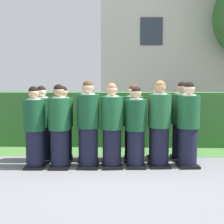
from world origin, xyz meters
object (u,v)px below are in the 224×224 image
(student_front_row_5, at_px, (160,126))
(student_front_row_3, at_px, (112,127))
(student_front_row_2, at_px, (88,126))
(student_front_row_4, at_px, (136,129))
(student_front_row_6, at_px, (188,127))
(student_rear_row_6, at_px, (181,123))
(student_rear_row_3, at_px, (112,125))
(student_rear_row_1, at_px, (63,125))
(student_rear_row_4, at_px, (133,125))
(student_rear_row_0, at_px, (42,125))
(student_in_red_blazer, at_px, (157,125))
(student_front_row_1, at_px, (59,128))
(student_front_row_0, at_px, (35,129))
(student_rear_row_2, at_px, (87,124))

(student_front_row_5, bearing_deg, student_front_row_3, -174.72)
(student_front_row_2, height_order, student_front_row_4, student_front_row_2)
(student_front_row_6, xyz_separation_m, student_rear_row_6, (-0.03, 0.52, 0.00))
(student_front_row_5, distance_m, student_rear_row_3, 1.04)
(student_front_row_5, relative_size, student_rear_row_1, 1.08)
(student_rear_row_4, bearing_deg, student_rear_row_0, -177.17)
(student_rear_row_4, bearing_deg, student_front_row_2, -149.81)
(student_front_row_4, height_order, student_rear_row_4, student_rear_row_4)
(student_in_red_blazer, bearing_deg, student_front_row_5, -92.33)
(student_front_row_3, bearing_deg, student_rear_row_3, 92.50)
(student_rear_row_3, relative_size, student_rear_row_4, 0.99)
(student_rear_row_1, bearing_deg, student_rear_row_3, 2.60)
(student_rear_row_0, distance_m, student_rear_row_1, 0.44)
(student_rear_row_3, distance_m, student_rear_row_4, 0.45)
(student_front_row_4, xyz_separation_m, student_rear_row_3, (-0.48, 0.48, 0.01))
(student_front_row_1, xyz_separation_m, student_rear_row_6, (2.46, 0.67, 0.02))
(student_rear_row_3, height_order, student_rear_row_6, student_rear_row_6)
(student_front_row_5, bearing_deg, student_front_row_4, -172.31)
(student_front_row_0, relative_size, student_front_row_1, 0.98)
(student_front_row_3, height_order, student_in_red_blazer, student_front_row_3)
(student_front_row_4, height_order, student_rear_row_6, student_rear_row_6)
(student_front_row_4, xyz_separation_m, student_rear_row_6, (0.99, 0.58, 0.04))
(student_front_row_2, height_order, student_rear_row_4, student_front_row_2)
(student_front_row_2, bearing_deg, student_front_row_6, 3.07)
(student_front_row_5, distance_m, student_rear_row_1, 1.99)
(student_rear_row_6, bearing_deg, student_rear_row_4, -174.17)
(student_rear_row_3, bearing_deg, student_front_row_5, -23.98)
(student_rear_row_4, bearing_deg, student_in_red_blazer, 7.64)
(student_front_row_3, relative_size, student_front_row_6, 0.99)
(student_rear_row_2, bearing_deg, student_front_row_3, -41.31)
(student_front_row_0, height_order, student_rear_row_1, student_front_row_0)
(student_front_row_1, relative_size, student_front_row_3, 0.99)
(student_front_row_1, relative_size, student_rear_row_2, 1.00)
(student_front_row_1, relative_size, student_front_row_2, 0.96)
(student_front_row_2, xyz_separation_m, student_front_row_5, (1.38, 0.10, -0.00))
(student_front_row_0, height_order, student_front_row_6, student_front_row_6)
(student_front_row_1, xyz_separation_m, student_in_red_blazer, (1.95, 0.63, -0.02))
(student_front_row_4, bearing_deg, student_front_row_6, 3.72)
(student_front_row_2, relative_size, student_rear_row_1, 1.08)
(student_front_row_6, xyz_separation_m, student_rear_row_1, (-2.51, 0.37, -0.05))
(student_front_row_5, relative_size, student_rear_row_0, 1.07)
(student_rear_row_0, bearing_deg, student_front_row_0, -92.60)
(student_front_row_2, bearing_deg, student_rear_row_4, 30.19)
(student_in_red_blazer, xyz_separation_m, student_rear_row_6, (0.51, 0.04, 0.04))
(student_rear_row_4, relative_size, student_in_red_blazer, 1.02)
(student_front_row_5, xyz_separation_m, student_rear_row_4, (-0.49, 0.42, -0.04))
(student_front_row_6, bearing_deg, student_rear_row_3, 164.42)
(student_rear_row_4, xyz_separation_m, student_rear_row_6, (1.02, 0.10, 0.03))
(student_front_row_0, distance_m, student_rear_row_3, 1.57)
(student_rear_row_1, relative_size, student_rear_row_4, 0.98)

